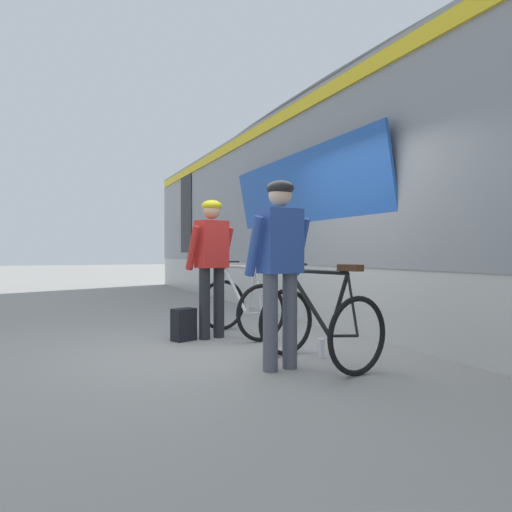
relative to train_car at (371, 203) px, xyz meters
The scene contains 8 objects.
ground_plane 4.12m from the train_car, 149.81° to the right, with size 80.00×80.00×0.00m, color gray.
train_car is the anchor object (origin of this frame).
cyclist_near_in_blue 4.42m from the train_car, 138.24° to the right, with size 0.64×0.36×1.76m.
cyclist_far_in_red 3.58m from the train_car, 161.99° to the right, with size 0.66×0.42×1.76m.
bicycle_near_black 4.30m from the train_car, 134.29° to the right, with size 0.90×1.18×0.99m.
bicycle_far_white 3.44m from the train_car, 160.15° to the right, with size 0.86×1.16×0.99m.
backpack_on_platform 4.21m from the train_car, 163.45° to the right, with size 0.28×0.18×0.40m, color black.
water_bottle_near_the_bikes 4.14m from the train_car, 135.08° to the right, with size 0.07×0.07×0.20m, color silver.
Camera 1 is at (-2.09, -5.03, 1.09)m, focal length 33.48 mm.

